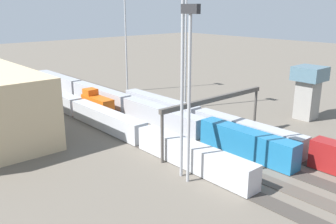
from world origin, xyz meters
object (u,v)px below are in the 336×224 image
at_px(light_mast_2, 186,37).
at_px(signal_gantry, 215,104).
at_px(light_mast_0, 125,21).
at_px(control_tower, 308,88).
at_px(train_on_track_4, 107,120).
at_px(train_on_track_1, 237,129).
at_px(light_mast_3, 183,33).
at_px(train_on_track_3, 97,103).
at_px(light_mast_1, 189,72).
at_px(train_on_track_2, 124,103).

relative_size(light_mast_2, signal_gantry, 1.07).
bearing_deg(light_mast_0, control_tower, -163.86).
bearing_deg(signal_gantry, light_mast_0, -16.06).
xyz_separation_m(train_on_track_4, light_mast_0, (25.63, -23.03, 17.80)).
bearing_deg(train_on_track_4, train_on_track_1, -144.19).
distance_m(train_on_track_1, light_mast_3, 26.15).
bearing_deg(train_on_track_1, light_mast_2, -19.91).
height_order(train_on_track_3, light_mast_0, light_mast_0).
distance_m(train_on_track_4, light_mast_0, 38.78).
bearing_deg(signal_gantry, control_tower, -96.16).
height_order(light_mast_0, light_mast_2, light_mast_0).
bearing_deg(signal_gantry, light_mast_1, 118.30).
relative_size(train_on_track_3, control_tower, 0.86).
bearing_deg(train_on_track_4, light_mast_1, 172.42).
bearing_deg(train_on_track_2, train_on_track_4, 130.16).
distance_m(train_on_track_3, control_tower, 47.50).
xyz_separation_m(train_on_track_4, train_on_track_2, (8.44, -10.00, 0.07)).
xyz_separation_m(train_on_track_2, light_mast_1, (-35.39, 13.59, 13.57)).
bearing_deg(train_on_track_2, signal_gantry, 180.00).
height_order(train_on_track_1, train_on_track_2, same).
relative_size(train_on_track_3, light_mast_3, 0.30).
xyz_separation_m(light_mast_3, control_tower, (2.53, -40.06, -13.64)).
bearing_deg(light_mast_1, train_on_track_2, -21.00).
height_order(light_mast_2, control_tower, light_mast_2).
bearing_deg(train_on_track_2, train_on_track_3, 52.40).
bearing_deg(control_tower, train_on_track_3, 42.54).
distance_m(train_on_track_1, light_mast_2, 27.87).
xyz_separation_m(train_on_track_4, control_tower, (-22.54, -36.96, 4.81)).
height_order(train_on_track_3, control_tower, control_tower).
height_order(train_on_track_1, light_mast_1, light_mast_1).
bearing_deg(light_mast_0, light_mast_2, 179.94).
distance_m(signal_gantry, control_tower, 27.13).
relative_size(signal_gantry, control_tower, 2.16).
distance_m(light_mast_1, light_mast_3, 5.19).
distance_m(train_on_track_1, train_on_track_3, 34.56).
distance_m(light_mast_0, light_mast_3, 57.03).
bearing_deg(train_on_track_4, signal_gantry, -153.00).
bearing_deg(light_mast_2, signal_gantry, 148.14).
distance_m(train_on_track_1, train_on_track_2, 29.66).
distance_m(train_on_track_2, signal_gantry, 28.57).
bearing_deg(train_on_track_1, light_mast_1, 108.32).
bearing_deg(train_on_track_3, train_on_track_4, 157.86).
relative_size(light_mast_0, control_tower, 2.75).
bearing_deg(light_mast_2, control_tower, -149.63).
bearing_deg(train_on_track_4, train_on_track_2, -49.84).
relative_size(light_mast_0, light_mast_3, 0.96).
height_order(train_on_track_4, signal_gantry, signal_gantry).
relative_size(light_mast_1, light_mast_3, 0.73).
bearing_deg(train_on_track_2, control_tower, -138.96).
relative_size(train_on_track_3, light_mast_1, 0.41).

